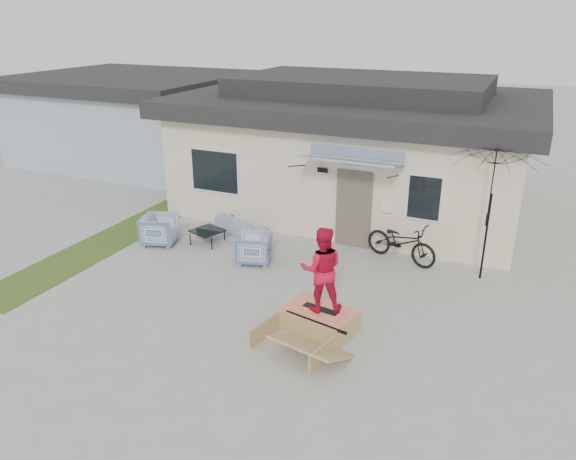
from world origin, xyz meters
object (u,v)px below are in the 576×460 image
at_px(bicycle, 402,238).
at_px(skateboard, 321,308).
at_px(coffee_table, 208,236).
at_px(loveseat, 241,223).
at_px(armchair_left, 160,228).
at_px(patio_umbrella, 490,208).
at_px(skate_ramp, 319,320).
at_px(skater, 322,268).
at_px(armchair_right, 254,246).

distance_m(bicycle, skateboard, 3.94).
relative_size(coffee_table, bicycle, 0.39).
bearing_deg(loveseat, armchair_left, 67.19).
height_order(loveseat, skateboard, loveseat).
xyz_separation_m(patio_umbrella, skate_ramp, (-2.65, -3.71, -1.53)).
bearing_deg(armchair_left, skate_ramp, -130.54).
bearing_deg(skateboard, armchair_left, 166.61).
height_order(patio_umbrella, skate_ramp, patio_umbrella).
xyz_separation_m(coffee_table, bicycle, (5.06, 1.00, 0.44)).
height_order(coffee_table, patio_umbrella, patio_umbrella).
bearing_deg(armchair_left, skater, -130.12).
height_order(loveseat, armchair_left, armchair_left).
relative_size(armchair_right, skate_ramp, 0.47).
bearing_deg(loveseat, bicycle, -155.14).
height_order(coffee_table, skate_ramp, skate_ramp).
bearing_deg(loveseat, skater, 159.63).
xyz_separation_m(loveseat, bicycle, (4.55, 0.04, 0.29)).
xyz_separation_m(skate_ramp, skateboard, (0.01, 0.04, 0.25)).
distance_m(armchair_right, skateboard, 3.53).
bearing_deg(armchair_right, skateboard, 33.11).
distance_m(coffee_table, patio_umbrella, 7.24).
relative_size(loveseat, coffee_table, 2.27).
bearing_deg(bicycle, skater, -171.90).
bearing_deg(patio_umbrella, coffee_table, -173.62).
distance_m(armchair_right, patio_umbrella, 5.64).
relative_size(bicycle, skater, 1.14).
bearing_deg(loveseat, skateboard, 159.63).
distance_m(armchair_right, skate_ramp, 3.55).
relative_size(armchair_left, armchair_right, 1.06).
distance_m(bicycle, patio_umbrella, 2.28).
bearing_deg(bicycle, loveseat, 108.45).
height_order(skate_ramp, skater, skater).
distance_m(armchair_left, skate_ramp, 6.01).
distance_m(armchair_left, coffee_table, 1.30).
bearing_deg(skate_ramp, armchair_right, 150.79).
xyz_separation_m(loveseat, skate_ramp, (3.87, -3.89, -0.11)).
bearing_deg(coffee_table, skater, -33.28).
relative_size(armchair_right, bicycle, 0.43).
relative_size(bicycle, patio_umbrella, 0.73).
bearing_deg(skateboard, patio_umbrella, 63.56).
height_order(patio_umbrella, skater, patio_umbrella).
distance_m(skateboard, skater, 0.87).
relative_size(armchair_left, coffee_table, 1.18).
bearing_deg(armchair_left, loveseat, -64.58).
bearing_deg(coffee_table, loveseat, 62.16).
distance_m(patio_umbrella, skate_ramp, 4.81).
height_order(armchair_right, skate_ramp, armchair_right).
bearing_deg(skateboard, bicycle, 89.46).
xyz_separation_m(skate_ramp, skater, (0.01, 0.04, 1.12)).
height_order(skate_ramp, skateboard, skateboard).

